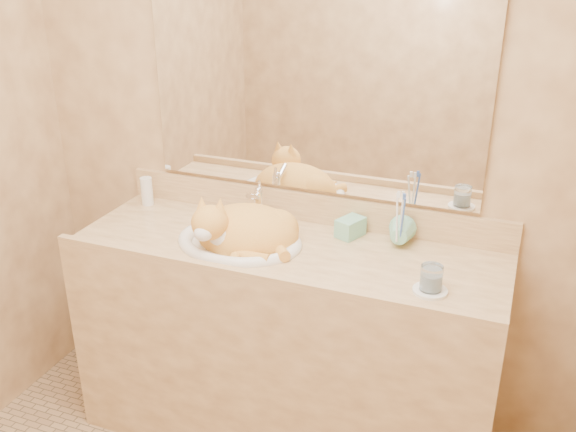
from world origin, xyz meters
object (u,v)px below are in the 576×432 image
at_px(water_glass, 431,278).
at_px(cat, 243,229).
at_px(soap_dispenser, 342,221).
at_px(toothbrush_cup, 398,238).
at_px(sink_basin, 239,225).
at_px(vanity_counter, 285,345).

bearing_deg(water_glass, cat, 171.75).
bearing_deg(cat, soap_dispenser, 15.40).
distance_m(toothbrush_cup, water_glass, 0.30).
bearing_deg(sink_basin, toothbrush_cup, 15.92).
xyz_separation_m(sink_basin, water_glass, (0.72, -0.10, -0.02)).
bearing_deg(soap_dispenser, water_glass, -11.85).
distance_m(sink_basin, toothbrush_cup, 0.58).
distance_m(cat, toothbrush_cup, 0.57).
height_order(cat, soap_dispenser, cat).
height_order(vanity_counter, water_glass, water_glass).
height_order(vanity_counter, soap_dispenser, soap_dispenser).
distance_m(vanity_counter, sink_basin, 0.53).
height_order(vanity_counter, toothbrush_cup, toothbrush_cup).
relative_size(vanity_counter, soap_dispenser, 9.85).
xyz_separation_m(sink_basin, cat, (0.01, 0.00, -0.01)).
xyz_separation_m(soap_dispenser, water_glass, (0.38, -0.26, -0.03)).
xyz_separation_m(toothbrush_cup, water_glass, (0.16, -0.26, 0.00)).
height_order(sink_basin, cat, cat).
bearing_deg(cat, vanity_counter, -3.16).
distance_m(soap_dispenser, toothbrush_cup, 0.22).
bearing_deg(toothbrush_cup, sink_basin, -164.63).
height_order(vanity_counter, cat, cat).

